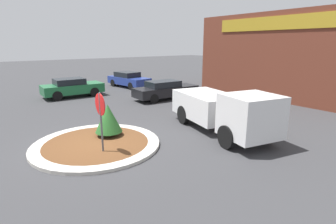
# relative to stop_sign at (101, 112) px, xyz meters

# --- Properties ---
(ground_plane) EXTENTS (120.00, 120.00, 0.00)m
(ground_plane) POSITION_rel_stop_sign_xyz_m (-0.96, 0.14, -1.63)
(ground_plane) COLOR #38383A
(traffic_island) EXTENTS (5.05, 5.05, 0.12)m
(traffic_island) POSITION_rel_stop_sign_xyz_m (-0.96, 0.14, -1.57)
(traffic_island) COLOR #BCB7AD
(traffic_island) RESTS_ON ground_plane
(stop_sign) EXTENTS (0.81, 0.07, 2.33)m
(stop_sign) POSITION_rel_stop_sign_xyz_m (0.00, 0.00, 0.00)
(stop_sign) COLOR #4C4C51
(stop_sign) RESTS_ON ground_plane
(island_shrub) EXTENTS (1.15, 1.15, 1.38)m
(island_shrub) POSITION_rel_stop_sign_xyz_m (-1.44, 0.92, -0.73)
(island_shrub) COLOR brown
(island_shrub) RESTS_ON traffic_island
(utility_truck) EXTENTS (6.14, 3.30, 2.08)m
(utility_truck) POSITION_rel_stop_sign_xyz_m (0.98, 5.39, -0.55)
(utility_truck) COLOR silver
(utility_truck) RESTS_ON ground_plane
(storefront_building) EXTENTS (14.29, 6.07, 6.13)m
(storefront_building) POSITION_rel_stop_sign_xyz_m (-1.31, 16.43, 1.44)
(storefront_building) COLOR brown
(storefront_building) RESTS_ON ground_plane
(parked_sedan_black) EXTENTS (2.03, 4.90, 1.37)m
(parked_sedan_black) POSITION_rel_stop_sign_xyz_m (-6.55, 7.81, -0.93)
(parked_sedan_black) COLOR black
(parked_sedan_black) RESTS_ON ground_plane
(parked_sedan_green) EXTENTS (2.07, 4.47, 1.42)m
(parked_sedan_green) POSITION_rel_stop_sign_xyz_m (-11.60, 2.66, -0.89)
(parked_sedan_green) COLOR #1E6638
(parked_sedan_green) RESTS_ON ground_plane
(parked_sedan_blue) EXTENTS (4.66, 2.40, 1.41)m
(parked_sedan_blue) POSITION_rel_stop_sign_xyz_m (-13.09, 8.39, -0.91)
(parked_sedan_blue) COLOR navy
(parked_sedan_blue) RESTS_ON ground_plane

